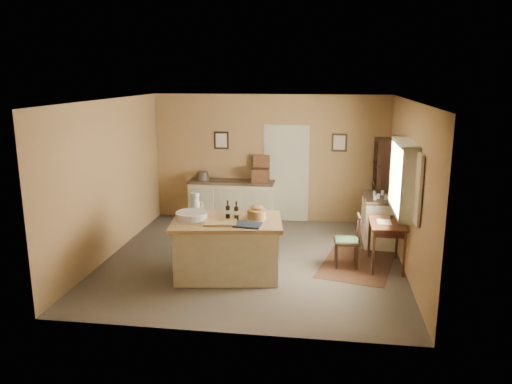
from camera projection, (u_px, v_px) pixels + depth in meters
ground at (253, 260)px, 8.55m from camera, size 5.00×5.00×0.00m
wall_back at (270, 158)px, 10.65m from camera, size 5.00×0.10×2.70m
wall_front at (222, 228)px, 5.83m from camera, size 5.00×0.10×2.70m
wall_left at (110, 179)px, 8.58m from camera, size 0.10×5.00×2.70m
wall_right at (409, 188)px, 7.90m from camera, size 0.10×5.00×2.70m
ceiling at (253, 100)px, 7.93m from camera, size 5.00×5.00×0.00m
door at (286, 173)px, 10.64m from camera, size 0.97×0.06×2.11m
framed_prints at (279, 141)px, 10.52m from camera, size 2.82×0.02×0.38m
window at (407, 178)px, 7.68m from camera, size 0.25×1.99×1.12m
work_island at (227, 246)px, 7.81m from camera, size 1.81×1.31×1.20m
sideboard at (232, 200)px, 10.67m from camera, size 1.82×0.52×1.18m
rug at (357, 265)px, 8.32m from camera, size 1.43×1.81×0.01m
writing_desk at (387, 228)px, 8.11m from camera, size 0.55×0.89×0.82m
desk_chair at (347, 241)px, 8.18m from camera, size 0.42×0.42×0.86m
right_cabinet at (379, 219)px, 9.35m from camera, size 0.58×1.04×0.99m
shelving_unit at (384, 186)px, 9.89m from camera, size 0.32×0.84×1.87m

